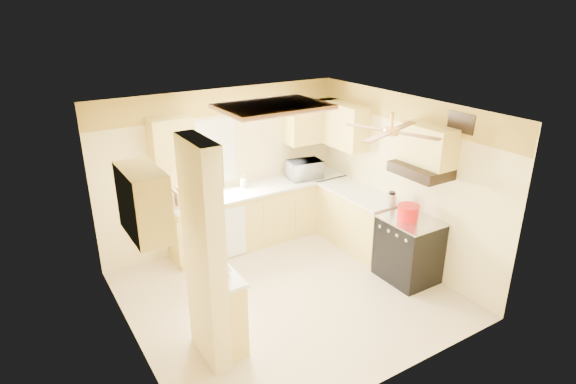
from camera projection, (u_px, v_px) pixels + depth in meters
floor at (287, 294)px, 6.52m from camera, size 4.00×4.00×0.00m
ceiling at (287, 112)px, 5.60m from camera, size 4.00×4.00×0.00m
wall_back at (223, 169)px, 7.56m from camera, size 4.00×0.00×4.00m
wall_front at (393, 278)px, 4.56m from camera, size 4.00×0.00×4.00m
wall_left at (127, 250)px, 5.07m from camera, size 0.00×3.80×3.80m
wall_right at (403, 181)px, 7.05m from camera, size 0.00×3.80×3.80m
wallpaper_border at (220, 102)px, 7.15m from camera, size 4.00×0.02×0.40m
partition_column at (204, 256)px, 4.96m from camera, size 0.20×0.70×2.50m
partition_ledge at (227, 314)px, 5.36m from camera, size 0.25×0.55×0.90m
ledge_top at (225, 277)px, 5.19m from camera, size 0.28×0.58×0.04m
lower_cabinets_back at (261, 215)px, 7.86m from camera, size 3.00×0.60×0.90m
lower_cabinets_right at (357, 220)px, 7.67m from camera, size 0.60×1.40×0.90m
countertop_back at (261, 188)px, 7.68m from camera, size 3.04×0.64×0.04m
countertop_right at (359, 193)px, 7.49m from camera, size 0.64×1.44×0.04m
dishwasher_panel at (228, 234)px, 7.25m from camera, size 0.58×0.02×0.80m
window at (208, 153)px, 7.31m from camera, size 0.92×0.02×1.02m
upper_cab_back_left at (171, 142)px, 6.78m from camera, size 0.60×0.35×0.70m
upper_cab_back_right at (311, 121)px, 7.96m from camera, size 0.90×0.35×0.70m
upper_cab_right at (342, 125)px, 7.73m from camera, size 0.35×1.00×0.70m
upper_cab_left_wall at (144, 202)px, 4.74m from camera, size 0.35×0.75×0.70m
upper_cab_over_stove at (428, 145)px, 6.27m from camera, size 0.35×0.76×0.52m
stove at (409, 249)px, 6.74m from camera, size 0.68×0.77×0.92m
range_hood at (421, 170)px, 6.35m from camera, size 0.50×0.76×0.14m
poster_menu at (211, 200)px, 4.79m from camera, size 0.02×0.42×0.57m
poster_nashville at (215, 257)px, 5.03m from camera, size 0.02×0.42×0.57m
ceiling_light_panel at (273, 107)px, 6.06m from camera, size 1.35×0.95×0.06m
ceiling_fan at (391, 131)px, 5.62m from camera, size 1.15×1.15×0.26m
vent_grate at (461, 123)px, 5.94m from camera, size 0.02×0.40×0.25m
microwave at (305, 169)px, 8.01m from camera, size 0.59×0.44×0.30m
bowl at (221, 273)px, 5.18m from camera, size 0.30×0.30×0.06m
dutch_oven at (408, 212)px, 6.56m from camera, size 0.30×0.30×0.20m
kettle at (392, 199)px, 6.94m from camera, size 0.14×0.14×0.21m
dish_rack at (182, 198)px, 6.99m from camera, size 0.44×0.34×0.25m
utensil_crock at (244, 183)px, 7.63m from camera, size 0.10×0.10×0.21m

